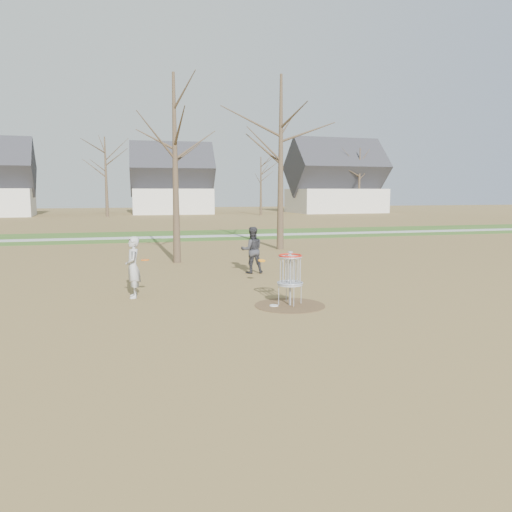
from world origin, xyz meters
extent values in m
plane|color=brown|center=(0.00, 0.00, 0.00)|extent=(160.00, 160.00, 0.00)
cube|color=#2D5119|center=(0.00, 21.00, 0.01)|extent=(160.00, 8.00, 0.01)
cube|color=#9E9E99|center=(0.00, 20.00, 0.01)|extent=(160.00, 1.50, 0.01)
cylinder|color=#47331E|center=(0.00, 0.00, 0.01)|extent=(1.80, 1.80, 0.01)
imported|color=#ADADAD|center=(-3.83, 1.99, 0.84)|extent=(0.42, 0.63, 1.68)
imported|color=#2E2D32|center=(0.31, 5.17, 0.82)|extent=(0.82, 0.65, 1.65)
cylinder|color=silver|center=(-0.42, 0.02, 0.02)|extent=(0.22, 0.22, 0.02)
cylinder|color=orange|center=(0.06, 2.93, 0.76)|extent=(0.22, 0.22, 0.07)
cylinder|color=#E75B0C|center=(-3.51, 1.75, 1.06)|extent=(0.22, 0.22, 0.02)
cylinder|color=#9EA3AD|center=(0.00, 0.00, 0.68)|extent=(0.05, 0.05, 1.35)
cylinder|color=#9EA3AD|center=(0.00, 0.00, 0.55)|extent=(0.64, 0.64, 0.04)
torus|color=#9EA3AD|center=(0.00, 0.00, 1.25)|extent=(0.60, 0.60, 0.04)
torus|color=red|center=(0.00, 0.00, 1.28)|extent=(0.60, 0.60, 0.04)
cone|color=#382B1E|center=(-2.00, 8.50, 3.75)|extent=(0.32, 0.32, 7.50)
cone|color=#382B1E|center=(3.50, 12.00, 4.25)|extent=(0.36, 0.36, 8.50)
cone|color=#382B1E|center=(-6.00, 48.00, 4.50)|extent=(0.40, 0.40, 9.00)
cone|color=#382B1E|center=(12.00, 47.00, 3.50)|extent=(0.32, 0.32, 7.00)
cone|color=#382B1E|center=(26.00, 49.00, 4.25)|extent=(0.38, 0.38, 8.50)
cube|color=silver|center=(2.00, 54.00, 1.60)|extent=(10.24, 7.34, 3.20)
pyramid|color=#2D2D33|center=(2.00, 54.00, 4.98)|extent=(10.74, 7.36, 3.55)
cube|color=silver|center=(24.00, 52.00, 1.60)|extent=(12.40, 8.62, 3.20)
pyramid|color=#2D2D33|center=(24.00, 52.00, 5.23)|extent=(13.00, 8.65, 4.06)
camera|label=1|loc=(-3.98, -11.80, 2.89)|focal=35.00mm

